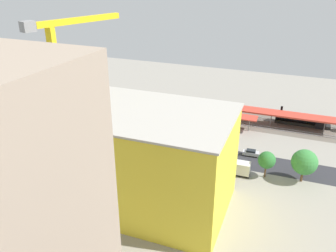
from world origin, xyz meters
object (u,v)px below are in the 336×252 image
(parked_car_7, at_px, (109,128))
(locomotive, at_px, (302,119))
(platform_canopy_near, at_px, (186,109))
(parked_car_0, at_px, (251,153))
(parked_car_6, at_px, (130,131))
(street_tree_2, at_px, (267,160))
(street_tree_0, at_px, (111,127))
(parked_car_3, at_px, (188,142))
(parked_car_1, at_px, (228,149))
(box_truck_1, at_px, (199,161))
(platform_canopy_far, at_px, (223,106))
(tower_crane, at_px, (65,91))
(parked_car_4, at_px, (166,138))
(box_truck_0, at_px, (168,155))
(construction_building, at_px, (147,160))
(traffic_light, at_px, (107,131))
(parked_car_5, at_px, (148,134))
(street_tree_1, at_px, (304,162))
(parked_car_2, at_px, (207,145))
(box_truck_2, at_px, (232,167))

(parked_car_7, bearing_deg, locomotive, -154.77)
(platform_canopy_near, height_order, parked_car_0, platform_canopy_near)
(parked_car_6, distance_m, street_tree_2, 42.15)
(parked_car_0, xyz_separation_m, street_tree_0, (37.39, 8.10, 4.98))
(locomotive, xyz_separation_m, parked_car_3, (29.43, 26.08, -1.19))
(parked_car_1, xyz_separation_m, box_truck_1, (5.04, 10.49, 0.78))
(platform_canopy_far, xyz_separation_m, street_tree_2, (-17.73, 31.56, 0.41))
(locomotive, height_order, tower_crane, tower_crane)
(parked_car_0, distance_m, parked_car_4, 24.33)
(parked_car_4, bearing_deg, locomotive, -144.65)
(box_truck_0, bearing_deg, tower_crane, 37.34)
(parked_car_1, distance_m, construction_building, 31.82)
(platform_canopy_near, height_order, traffic_light, traffic_light)
(parked_car_3, height_order, parked_car_5, same)
(parked_car_7, relative_size, street_tree_0, 0.53)
(parked_car_1, xyz_separation_m, street_tree_0, (31.22, 8.35, 4.95))
(parked_car_0, distance_m, construction_building, 34.28)
(parked_car_1, relative_size, street_tree_1, 0.57)
(parked_car_3, height_order, parked_car_7, parked_car_7)
(platform_canopy_near, bearing_deg, traffic_light, 55.99)
(parked_car_6, relative_size, street_tree_2, 0.66)
(parked_car_4, distance_m, traffic_light, 17.07)
(construction_building, xyz_separation_m, box_truck_0, (2.23, -17.42, -8.44))
(box_truck_0, bearing_deg, parked_car_2, -125.35)
(parked_car_5, bearing_deg, box_truck_2, 157.92)
(parked_car_6, relative_size, street_tree_1, 0.54)
(street_tree_0, bearing_deg, parked_car_7, -54.29)
(locomotive, xyz_separation_m, parked_car_4, (36.31, 25.75, -1.18))
(construction_building, distance_m, street_tree_2, 29.62)
(street_tree_2, relative_size, traffic_light, 1.12)
(parked_car_7, distance_m, construction_building, 39.32)
(parked_car_6, bearing_deg, tower_crane, 85.69)
(parked_car_5, bearing_deg, platform_canopy_far, -128.74)
(platform_canopy_near, xyz_separation_m, parked_car_3, (-5.95, 15.37, -3.49))
(parked_car_0, xyz_separation_m, box_truck_1, (11.21, 10.23, 0.80))
(parked_car_3, xyz_separation_m, street_tree_0, (19.94, 8.06, 5.02))
(parked_car_5, relative_size, street_tree_0, 0.57)
(construction_building, xyz_separation_m, box_truck_1, (-6.13, -17.80, -8.59))
(parked_car_1, bearing_deg, construction_building, 68.46)
(parked_car_3, distance_m, parked_car_6, 18.72)
(locomotive, height_order, parked_car_3, locomotive)
(platform_canopy_far, distance_m, parked_car_2, 22.68)
(parked_car_1, height_order, tower_crane, tower_crane)
(parked_car_1, xyz_separation_m, construction_building, (11.16, 28.29, 9.37))
(locomotive, xyz_separation_m, tower_crane, (50.03, 50.75, 19.19))
(box_truck_1, relative_size, street_tree_1, 1.07)
(platform_canopy_near, bearing_deg, construction_building, 97.96)
(parked_car_2, xyz_separation_m, street_tree_1, (-24.93, 7.99, 4.37))
(parked_car_0, height_order, street_tree_2, street_tree_2)
(street_tree_0, bearing_deg, locomotive, -145.34)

